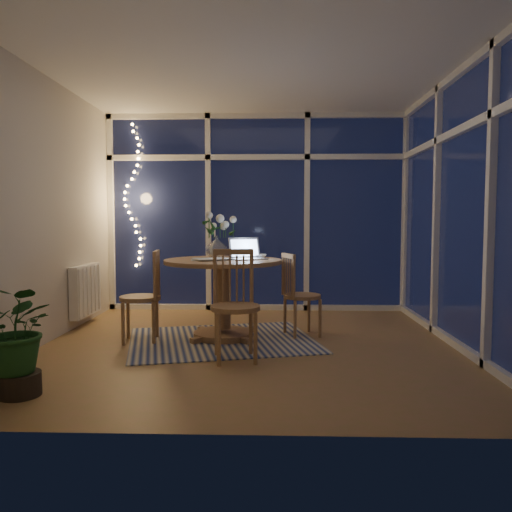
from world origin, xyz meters
The scene contains 25 objects.
floor centered at (0.00, 0.00, 0.00)m, with size 4.00×4.00×0.00m, color olive.
ceiling centered at (0.00, 0.00, 2.60)m, with size 4.00×4.00×0.00m, color silver.
wall_back centered at (0.00, 2.00, 1.30)m, with size 4.00×0.04×2.60m, color beige.
wall_front centered at (0.00, -2.00, 1.30)m, with size 4.00×0.04×2.60m, color beige.
wall_left centered at (-2.00, 0.00, 1.30)m, with size 0.04×4.00×2.60m, color beige.
wall_right centered at (2.00, 0.00, 1.30)m, with size 0.04×4.00×2.60m, color beige.
window_wall_back centered at (0.00, 1.96, 1.30)m, with size 4.00×0.10×2.60m, color white.
window_wall_right centered at (1.96, 0.00, 1.30)m, with size 0.10×4.00×2.60m, color white.
radiator centered at (-1.94, 0.90, 0.40)m, with size 0.10×0.70×0.58m, color white.
fairy_lights centered at (-1.65, 1.88, 1.52)m, with size 0.24×0.10×1.85m, color #FFBF66, non-canonical shape.
garden_patio centered at (0.50, 5.00, -0.06)m, with size 12.00×6.00×0.10m, color black.
garden_fence centered at (0.00, 5.50, 0.90)m, with size 11.00×0.08×1.80m, color #391D14.
neighbour_roof centered at (0.30, 8.50, 2.20)m, with size 7.00×3.00×2.20m, color #31333B.
garden_shrubs centered at (-0.80, 3.40, 0.45)m, with size 0.90×0.90×0.90m, color black.
rug centered at (-0.30, 0.19, 0.01)m, with size 1.80×1.44×0.01m, color beige.
dining_table centered at (-0.30, 0.29, 0.40)m, with size 1.18×1.18×0.80m, color #906641.
chair_left centered at (-1.10, 0.14, 0.46)m, with size 0.42×0.42×0.91m, color #906641.
chair_right centered at (0.51, 0.44, 0.44)m, with size 0.40×0.40×0.87m, color #906641.
chair_front centered at (-0.11, -0.51, 0.48)m, with size 0.44×0.44×0.96m, color #906641.
laptop centered at (-0.04, 0.28, 0.92)m, with size 0.33×0.28×0.24m, color silver, non-canonical shape.
flower_vase centered at (-0.38, 0.50, 0.91)m, with size 0.20×0.20×0.21m, color white.
bowl centered at (0.05, 0.49, 0.82)m, with size 0.15×0.15×0.04m, color silver.
newspapers centered at (-0.42, 0.21, 0.81)m, with size 0.34×0.26×0.02m, color #BAB9B1.
phone centered at (-0.22, 0.21, 0.81)m, with size 0.10×0.05×0.01m, color black.
potted_plant centered at (-1.52, -1.42, 0.38)m, with size 0.54×0.47×0.76m, color #1B4C1F.
Camera 1 is at (0.20, -4.69, 1.19)m, focal length 35.00 mm.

